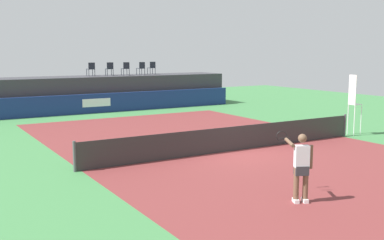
{
  "coord_description": "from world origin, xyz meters",
  "views": [
    {
      "loc": [
        -10.42,
        -14.36,
        3.8
      ],
      "look_at": [
        -0.66,
        2.0,
        1.0
      ],
      "focal_mm": 43.72,
      "sensor_mm": 36.0,
      "label": 1
    }
  ],
  "objects_px": {
    "spectator_chair_far_left": "(91,69)",
    "spectator_chair_left": "(110,68)",
    "tennis_player": "(301,165)",
    "spectator_chair_right": "(141,68)",
    "spectator_chair_center": "(126,68)",
    "net_post_far": "(345,125)",
    "spectator_chair_far_right": "(152,67)",
    "umpire_chair": "(354,101)",
    "net_post_near": "(75,156)"
  },
  "relations": [
    {
      "from": "spectator_chair_far_left",
      "to": "spectator_chair_left",
      "type": "bearing_deg",
      "value": -8.37
    },
    {
      "from": "spectator_chair_far_left",
      "to": "tennis_player",
      "type": "distance_m",
      "value": 21.38
    },
    {
      "from": "tennis_player",
      "to": "spectator_chair_right",
      "type": "bearing_deg",
      "value": 75.99
    },
    {
      "from": "spectator_chair_center",
      "to": "tennis_player",
      "type": "bearing_deg",
      "value": -101.06
    },
    {
      "from": "spectator_chair_far_left",
      "to": "net_post_far",
      "type": "bearing_deg",
      "value": -66.69
    },
    {
      "from": "spectator_chair_far_left",
      "to": "spectator_chair_center",
      "type": "height_order",
      "value": "same"
    },
    {
      "from": "spectator_chair_far_right",
      "to": "spectator_chair_center",
      "type": "bearing_deg",
      "value": -167.25
    },
    {
      "from": "net_post_far",
      "to": "spectator_chair_center",
      "type": "bearing_deg",
      "value": 106.01
    },
    {
      "from": "spectator_chair_far_left",
      "to": "tennis_player",
      "type": "height_order",
      "value": "spectator_chair_far_left"
    },
    {
      "from": "spectator_chair_left",
      "to": "spectator_chair_center",
      "type": "relative_size",
      "value": 1.0
    },
    {
      "from": "umpire_chair",
      "to": "tennis_player",
      "type": "height_order",
      "value": "umpire_chair"
    },
    {
      "from": "spectator_chair_far_left",
      "to": "net_post_near",
      "type": "bearing_deg",
      "value": -110.76
    },
    {
      "from": "spectator_chair_far_left",
      "to": "tennis_player",
      "type": "relative_size",
      "value": 0.5
    },
    {
      "from": "spectator_chair_far_right",
      "to": "tennis_player",
      "type": "xyz_separation_m",
      "value": [
        -6.28,
        -21.41,
        -1.73
      ]
    },
    {
      "from": "net_post_near",
      "to": "tennis_player",
      "type": "relative_size",
      "value": 0.56
    },
    {
      "from": "spectator_chair_right",
      "to": "net_post_near",
      "type": "xyz_separation_m",
      "value": [
        -9.22,
        -14.94,
        -2.19
      ]
    },
    {
      "from": "spectator_chair_left",
      "to": "spectator_chair_right",
      "type": "height_order",
      "value": "same"
    },
    {
      "from": "umpire_chair",
      "to": "net_post_far",
      "type": "height_order",
      "value": "umpire_chair"
    },
    {
      "from": "spectator_chair_far_left",
      "to": "spectator_chair_far_right",
      "type": "distance_m",
      "value": 4.49
    },
    {
      "from": "umpire_chair",
      "to": "spectator_chair_center",
      "type": "bearing_deg",
      "value": 107.81
    },
    {
      "from": "spectator_chair_right",
      "to": "net_post_far",
      "type": "relative_size",
      "value": 0.89
    },
    {
      "from": "spectator_chair_center",
      "to": "spectator_chair_far_right",
      "type": "bearing_deg",
      "value": 12.75
    },
    {
      "from": "spectator_chair_far_left",
      "to": "net_post_near",
      "type": "relative_size",
      "value": 0.89
    },
    {
      "from": "spectator_chair_far_left",
      "to": "spectator_chair_far_right",
      "type": "relative_size",
      "value": 1.0
    },
    {
      "from": "spectator_chair_far_left",
      "to": "spectator_chair_left",
      "type": "relative_size",
      "value": 1.0
    },
    {
      "from": "umpire_chair",
      "to": "net_post_far",
      "type": "relative_size",
      "value": 2.76
    },
    {
      "from": "spectator_chair_left",
      "to": "net_post_far",
      "type": "bearing_deg",
      "value": -70.41
    },
    {
      "from": "spectator_chair_left",
      "to": "net_post_near",
      "type": "height_order",
      "value": "spectator_chair_left"
    },
    {
      "from": "umpire_chair",
      "to": "tennis_player",
      "type": "relative_size",
      "value": 1.56
    },
    {
      "from": "spectator_chair_far_left",
      "to": "spectator_chair_right",
      "type": "height_order",
      "value": "same"
    },
    {
      "from": "spectator_chair_center",
      "to": "net_post_far",
      "type": "xyz_separation_m",
      "value": [
        4.3,
        -14.99,
        -2.19
      ]
    },
    {
      "from": "spectator_chair_far_right",
      "to": "net_post_near",
      "type": "bearing_deg",
      "value": -123.6
    },
    {
      "from": "spectator_chair_left",
      "to": "spectator_chair_far_right",
      "type": "bearing_deg",
      "value": 6.17
    },
    {
      "from": "spectator_chair_right",
      "to": "tennis_player",
      "type": "xyz_separation_m",
      "value": [
        -5.21,
        -20.86,
        -1.73
      ]
    },
    {
      "from": "spectator_chair_far_left",
      "to": "spectator_chair_right",
      "type": "xyz_separation_m",
      "value": [
        3.41,
        -0.37,
        0.0
      ]
    },
    {
      "from": "spectator_chair_right",
      "to": "spectator_chair_left",
      "type": "bearing_deg",
      "value": 175.11
    },
    {
      "from": "net_post_near",
      "to": "net_post_far",
      "type": "distance_m",
      "value": 12.4
    },
    {
      "from": "spectator_chair_far_right",
      "to": "net_post_far",
      "type": "xyz_separation_m",
      "value": [
        2.11,
        -15.49,
        -2.19
      ]
    },
    {
      "from": "spectator_chair_center",
      "to": "umpire_chair",
      "type": "relative_size",
      "value": 0.32
    },
    {
      "from": "net_post_near",
      "to": "tennis_player",
      "type": "bearing_deg",
      "value": -55.88
    },
    {
      "from": "spectator_chair_far_left",
      "to": "spectator_chair_right",
      "type": "bearing_deg",
      "value": -6.13
    },
    {
      "from": "spectator_chair_right",
      "to": "spectator_chair_far_right",
      "type": "height_order",
      "value": "same"
    },
    {
      "from": "spectator_chair_right",
      "to": "tennis_player",
      "type": "relative_size",
      "value": 0.5
    },
    {
      "from": "tennis_player",
      "to": "spectator_chair_far_left",
      "type": "bearing_deg",
      "value": 85.17
    },
    {
      "from": "net_post_near",
      "to": "tennis_player",
      "type": "height_order",
      "value": "tennis_player"
    },
    {
      "from": "net_post_far",
      "to": "tennis_player",
      "type": "distance_m",
      "value": 10.28
    },
    {
      "from": "spectator_chair_left",
      "to": "tennis_player",
      "type": "height_order",
      "value": "spectator_chair_left"
    },
    {
      "from": "spectator_chair_left",
      "to": "tennis_player",
      "type": "distance_m",
      "value": 21.34
    },
    {
      "from": "spectator_chair_left",
      "to": "net_post_near",
      "type": "relative_size",
      "value": 0.89
    },
    {
      "from": "net_post_near",
      "to": "tennis_player",
      "type": "xyz_separation_m",
      "value": [
        4.01,
        -5.92,
        0.46
      ]
    }
  ]
}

